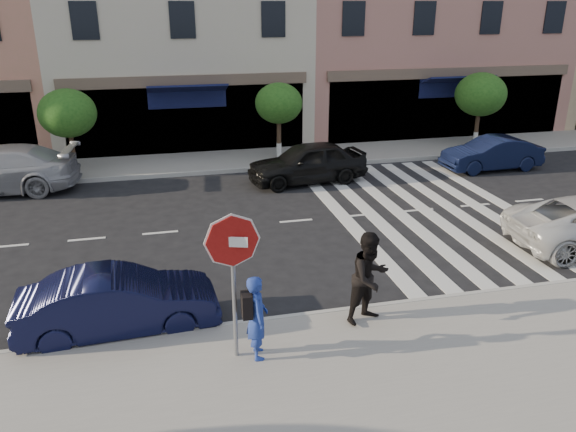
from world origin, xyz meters
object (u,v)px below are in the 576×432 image
at_px(photographer, 257,317).
at_px(car_near_mid, 119,302).
at_px(stop_sign, 233,256).
at_px(walker, 370,278).
at_px(car_far_mid, 307,162).
at_px(car_far_right, 492,154).

bearing_deg(photographer, car_near_mid, 57.40).
bearing_deg(car_near_mid, photographer, -127.54).
height_order(stop_sign, walker, stop_sign).
relative_size(photographer, car_far_mid, 0.37).
height_order(stop_sign, car_near_mid, stop_sign).
bearing_deg(walker, car_far_mid, 58.92).
height_order(photographer, car_far_right, photographer).
bearing_deg(car_far_right, stop_sign, -49.64).
distance_m(walker, car_far_mid, 9.81).
relative_size(stop_sign, car_far_right, 0.71).
xyz_separation_m(car_near_mid, car_far_mid, (6.23, 8.70, 0.10)).
bearing_deg(car_far_mid, photographer, -27.06).
bearing_deg(car_near_mid, walker, -104.72).
xyz_separation_m(car_near_mid, car_far_right, (13.65, 8.60, 0.00)).
relative_size(photographer, car_near_mid, 0.41).
bearing_deg(car_near_mid, car_far_right, -60.85).
relative_size(photographer, car_far_right, 0.41).
xyz_separation_m(stop_sign, photographer, (0.38, -0.07, -1.19)).
distance_m(stop_sign, walker, 3.02).
bearing_deg(photographer, car_far_mid, -18.03).
distance_m(stop_sign, photographer, 1.25).
distance_m(photographer, walker, 2.49).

